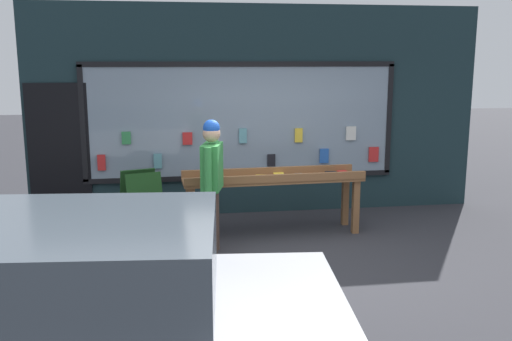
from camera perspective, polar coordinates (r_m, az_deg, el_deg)
name	(u,v)px	position (r m, az deg, el deg)	size (l,w,h in m)	color
ground_plane	(289,260)	(7.14, 3.32, -8.97)	(40.00, 40.00, 0.00)	#2D2D33
shopfront_facade	(255,112)	(9.08, -0.11, 5.88)	(7.14, 0.29, 3.28)	#192D33
display_table_main	(273,183)	(8.01, 1.73, -1.30)	(2.54, 0.70, 0.91)	brown
person_browsing	(212,175)	(7.21, -4.41, -0.48)	(0.32, 0.66, 1.71)	#4C382D
small_dog	(174,239)	(7.08, -8.18, -6.79)	(0.31, 0.60, 0.43)	white
sandwich_board_sign	(141,202)	(8.21, -11.38, -3.12)	(0.70, 0.89, 0.90)	#193F19
parked_car	(48,317)	(4.21, -20.11, -13.57)	(4.19, 2.25, 1.41)	silver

